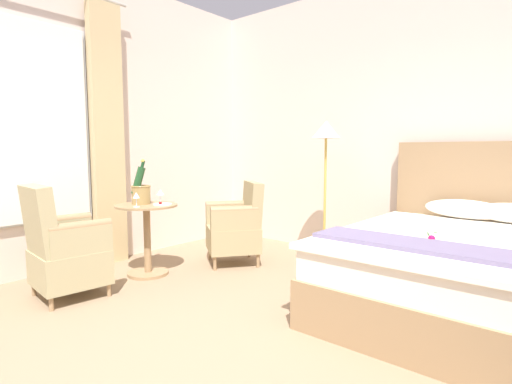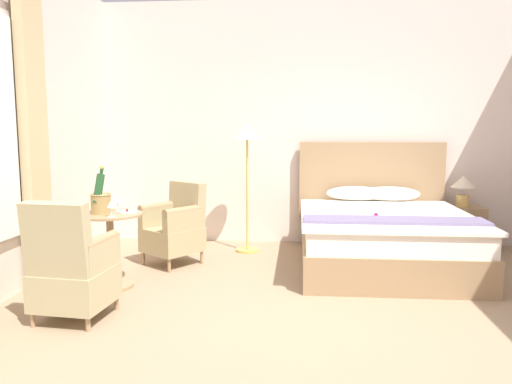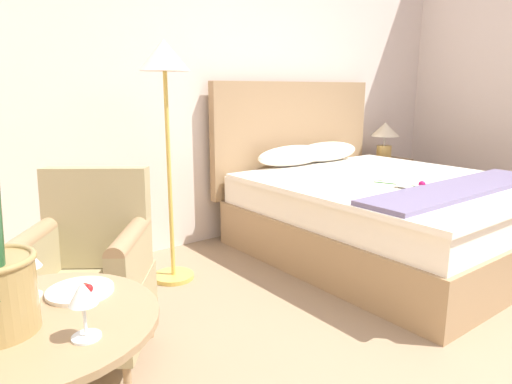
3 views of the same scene
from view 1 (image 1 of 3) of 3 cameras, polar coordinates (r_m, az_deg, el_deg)
The scene contains 11 objects.
wall_headboard_side at distance 4.74m, azimuth 22.72°, elevation 9.43°, with size 5.70×0.12×3.19m.
wall_window_side at distance 4.52m, azimuth -31.58°, elevation 9.03°, with size 0.27×6.14×3.19m.
bed at distance 3.54m, azimuth 27.96°, elevation -9.71°, with size 1.86×2.15×1.35m.
floor_lamp_brass at distance 4.48m, azimuth 9.94°, elevation 6.35°, with size 0.32×0.32×1.59m.
side_table_round at distance 4.22m, azimuth -15.29°, elevation -5.85°, with size 0.62×0.62×0.72m.
champagne_bucket at distance 4.22m, azimuth -16.16°, elevation 0.13°, with size 0.20×0.20×0.46m.
wine_glass_near_bucket at distance 4.01m, azimuth -16.73°, elevation -0.62°, with size 0.07×0.07×0.14m.
wine_glass_near_edge at distance 4.23m, azimuth -13.52°, elevation -0.12°, with size 0.08×0.08×0.15m.
snack_plate at distance 4.11m, azimuth -13.23°, elevation -1.70°, with size 0.19×0.19×0.04m.
armchair_by_window at distance 4.50m, azimuth -2.78°, elevation -4.87°, with size 0.76×0.77×0.92m.
armchair_facing_bed at distance 3.82m, azimuth -25.80°, elevation -7.48°, with size 0.60×0.63×0.99m.
Camera 1 is at (1.44, -1.44, 1.26)m, focal length 28.00 mm.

